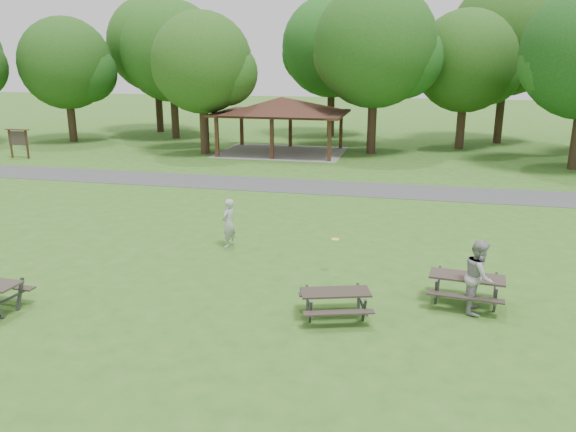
{
  "coord_description": "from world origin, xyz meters",
  "views": [
    {
      "loc": [
        4.93,
        -13.25,
        6.32
      ],
      "look_at": [
        1.0,
        4.0,
        1.3
      ],
      "focal_mm": 35.0,
      "sensor_mm": 36.0,
      "label": 1
    }
  ],
  "objects": [
    {
      "name": "ground",
      "position": [
        0.0,
        0.0,
        0.0
      ],
      "size": [
        160.0,
        160.0,
        0.0
      ],
      "primitive_type": "plane",
      "color": "#31601B",
      "rests_on": "ground"
    },
    {
      "name": "asphalt_path",
      "position": [
        0.0,
        14.0,
        0.01
      ],
      "size": [
        120.0,
        3.2,
        0.02
      ],
      "primitive_type": "cube",
      "color": "#404042",
      "rests_on": "ground"
    },
    {
      "name": "pavilion",
      "position": [
        -4.0,
        24.0,
        3.06
      ],
      "size": [
        8.6,
        7.01,
        3.76
      ],
      "color": "#3E2516",
      "rests_on": "ground"
    },
    {
      "name": "notice_board",
      "position": [
        -20.0,
        18.0,
        1.31
      ],
      "size": [
        1.6,
        0.3,
        1.88
      ],
      "color": "#362313",
      "rests_on": "ground"
    },
    {
      "name": "tree_row_b",
      "position": [
        -20.92,
        25.53,
        5.67
      ],
      "size": [
        7.14,
        6.8,
        9.28
      ],
      "color": "black",
      "rests_on": "ground"
    },
    {
      "name": "tree_row_c",
      "position": [
        -13.9,
        29.03,
        6.54
      ],
      "size": [
        8.19,
        7.8,
        10.67
      ],
      "color": "black",
      "rests_on": "ground"
    },
    {
      "name": "tree_row_d",
      "position": [
        -8.92,
        22.53,
        5.77
      ],
      "size": [
        6.93,
        6.6,
        9.27
      ],
      "color": "#2E2014",
      "rests_on": "ground"
    },
    {
      "name": "tree_row_e",
      "position": [
        2.1,
        25.03,
        6.78
      ],
      "size": [
        8.4,
        8.0,
        11.02
      ],
      "color": "black",
      "rests_on": "ground"
    },
    {
      "name": "tree_row_f",
      "position": [
        8.09,
        28.53,
        5.84
      ],
      "size": [
        7.35,
        7.0,
        9.55
      ],
      "color": "#332016",
      "rests_on": "ground"
    },
    {
      "name": "tree_deep_a",
      "position": [
        -16.9,
        32.53,
        7.13
      ],
      "size": [
        8.4,
        8.0,
        11.38
      ],
      "color": "black",
      "rests_on": "ground"
    },
    {
      "name": "tree_deep_b",
      "position": [
        -1.9,
        33.03,
        6.89
      ],
      "size": [
        8.4,
        8.0,
        11.13
      ],
      "color": "black",
      "rests_on": "ground"
    },
    {
      "name": "tree_deep_c",
      "position": [
        11.1,
        32.03,
        7.44
      ],
      "size": [
        8.82,
        8.4,
        11.9
      ],
      "color": "#311E15",
      "rests_on": "ground"
    },
    {
      "name": "picnic_table_middle",
      "position": [
        3.22,
        -0.43,
        0.55
      ],
      "size": [
        2.05,
        1.83,
        0.75
      ],
      "color": "#29231E",
      "rests_on": "ground"
    },
    {
      "name": "picnic_table_far",
      "position": [
        6.47,
        1.16,
        0.61
      ],
      "size": [
        2.06,
        1.73,
        0.83
      ],
      "color": "#302723",
      "rests_on": "ground"
    },
    {
      "name": "frisbee_in_flight",
      "position": [
        2.79,
        2.51,
        1.11
      ],
      "size": [
        0.3,
        0.3,
        0.02
      ],
      "color": "yellow",
      "rests_on": "ground"
    },
    {
      "name": "frisbee_thrower",
      "position": [
        -1.14,
        4.24,
        0.85
      ],
      "size": [
        0.54,
        0.7,
        1.69
      ],
      "primitive_type": "imported",
      "rotation": [
        0.0,
        0.0,
        -1.82
      ],
      "color": "#AAAAAD",
      "rests_on": "ground"
    },
    {
      "name": "frisbee_catcher",
      "position": [
        6.72,
        0.78,
        0.96
      ],
      "size": [
        0.82,
        1.01,
        1.91
      ],
      "primitive_type": "imported",
      "rotation": [
        0.0,
        0.0,
        1.46
      ],
      "color": "#979799",
      "rests_on": "ground"
    }
  ]
}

